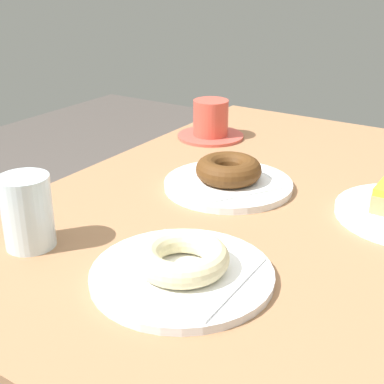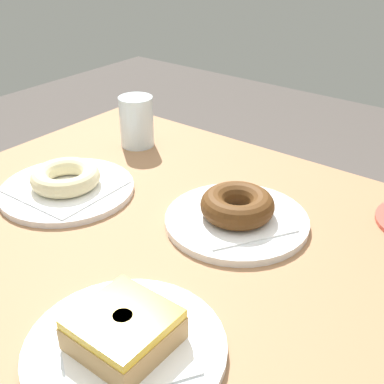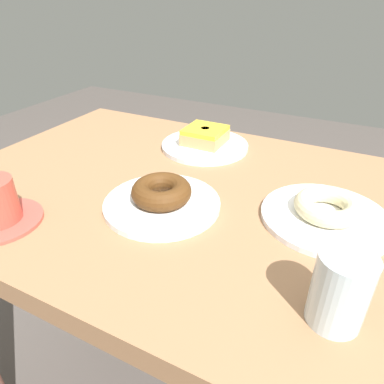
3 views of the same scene
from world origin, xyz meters
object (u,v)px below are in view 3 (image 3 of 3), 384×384
Objects in this scene: donut_chocolate_ring at (161,191)px; donut_sugar_ring at (328,206)px; donut_glazed_square at (205,135)px; plate_glazed_square at (205,146)px; plate_sugar_ring at (325,217)px; water_glass at (340,290)px; plate_chocolate_ring at (162,204)px.

donut_chocolate_ring reaches higher than donut_sugar_ring.
donut_glazed_square is at bearing 149.42° from donut_sugar_ring.
plate_glazed_square is 1.91× the size of donut_sugar_ring.
plate_sugar_ring is 1.95× the size of donut_sugar_ring.
plate_glazed_square is 0.03m from donut_glazed_square.
water_glass reaches higher than donut_sugar_ring.
donut_glazed_square is 0.40m from donut_sugar_ring.
donut_sugar_ring is 1.15× the size of water_glass.
donut_sugar_ring is (0.30, 0.10, -0.00)m from donut_chocolate_ring.
plate_sugar_ring is at bearing -30.58° from donut_glazed_square.
donut_sugar_ring is at bearing 18.52° from plate_chocolate_ring.
plate_sugar_ring is 0.24m from water_glass.
donut_chocolate_ring reaches higher than plate_glazed_square.
water_glass is at bearing -21.17° from plate_chocolate_ring.
plate_chocolate_ring is at bearing -161.48° from donut_sugar_ring.
plate_chocolate_ring reaches higher than plate_sugar_ring.
plate_glazed_square is 0.98× the size of plate_sugar_ring.
donut_glazed_square is 0.84× the size of donut_sugar_ring.
donut_glazed_square is (-0.00, 0.00, 0.03)m from plate_glazed_square.
water_glass reaches higher than donut_glazed_square.
donut_chocolate_ring is at bearing -161.48° from donut_sugar_ring.
donut_glazed_square is 0.31m from plate_chocolate_ring.
plate_chocolate_ring is 0.31m from donut_sugar_ring.
water_glass is (0.04, -0.23, 0.05)m from plate_sugar_ring.
plate_sugar_ring is (0.30, 0.10, -0.00)m from plate_chocolate_ring.
donut_sugar_ring reaches higher than plate_chocolate_ring.
donut_sugar_ring reaches higher than plate_glazed_square.
plate_sugar_ring is at bearing 18.52° from plate_chocolate_ring.
donut_sugar_ring is 0.24m from water_glass.
plate_glazed_square and plate_chocolate_ring have the same top height.
donut_glazed_square is 0.59m from water_glass.
plate_glazed_square is at bearing 99.09° from donut_chocolate_ring.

